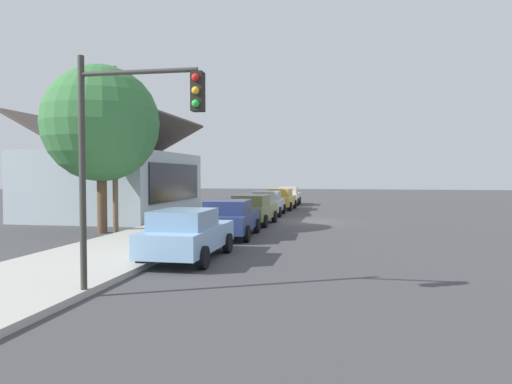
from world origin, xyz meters
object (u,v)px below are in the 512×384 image
Objects in this scene: shade_tree at (101,124)px; traffic_light_main at (128,135)px; car_navy at (230,218)px; car_silver at (268,203)px; car_mustard at (281,199)px; car_ivory at (289,196)px; utility_pole_wooden at (115,146)px; fire_hydrant_red at (222,216)px; car_olive at (253,209)px; car_skyblue at (188,234)px.

traffic_light_main is at bearing -148.72° from shade_tree.
traffic_light_main reaches higher than car_navy.
car_silver is 0.99× the size of car_mustard.
utility_pole_wooden reaches higher than car_ivory.
shade_tree is (-21.25, 6.06, 4.13)m from car_ivory.
car_mustard is at bearing -7.15° from fire_hydrant_red.
car_ivory reaches higher than fire_hydrant_red.
shade_tree is (0.27, 6.03, 4.12)m from car_navy.
car_silver reaches higher than fire_hydrant_red.
car_olive is at bearing 0.88° from traffic_light_main.
shade_tree is at bearing 149.20° from car_silver.
car_skyblue and car_navy have the same top height.
car_olive is (5.01, -0.01, -0.00)m from car_navy.
fire_hydrant_red is at bearing 16.32° from car_navy.
car_mustard is 0.59× the size of utility_pole_wooden.
car_olive is 0.99× the size of car_mustard.
shade_tree is at bearing 130.20° from car_olive.
car_silver is at bearing 179.74° from car_mustard.
car_olive is 0.95× the size of car_ivory.
car_skyblue is 16.19m from car_silver.
traffic_light_main reaches higher than fire_hydrant_red.
car_skyblue is 21.36m from car_mustard.
car_silver and car_ivory have the same top height.
utility_pole_wooden is at bearing 83.76° from car_navy.
car_ivory is 22.08m from utility_pole_wooden.
car_ivory is at bearing 1.82° from car_mustard.
car_navy is 4.39m from fire_hydrant_red.
car_silver is 10.74m from car_ivory.
car_silver is at bearing 0.93° from traffic_light_main.
car_skyblue is 6.48× the size of fire_hydrant_red.
car_navy is 1.09× the size of car_mustard.
utility_pole_wooden is at bearing 133.47° from fire_hydrant_red.
utility_pole_wooden reaches higher than car_silver.
car_mustard is at bearing 1.83° from car_olive.
car_navy is 10.77m from car_silver.
shade_tree is at bearing 162.34° from car_ivory.
car_skyblue and car_silver have the same top height.
shade_tree is 10.66× the size of fire_hydrant_red.
car_ivory is at bearing -1.99° from car_silver.
car_ivory is at bearing -0.20° from car_skyblue.
car_skyblue is 1.04× the size of car_olive.
car_ivory is 0.62× the size of shade_tree.
car_navy is 0.64× the size of shade_tree.
car_olive is at bearing -0.31° from car_skyblue.
traffic_light_main is (-4.65, -0.28, 2.68)m from car_skyblue.
car_silver is 0.95× the size of car_ivory.
utility_pole_wooden is (-15.59, 5.48, 3.11)m from car_mustard.
car_olive is (10.42, -0.05, -0.00)m from car_skyblue.
shade_tree reaches higher than utility_pole_wooden.
fire_hydrant_red is (3.87, -4.62, -4.44)m from shade_tree.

